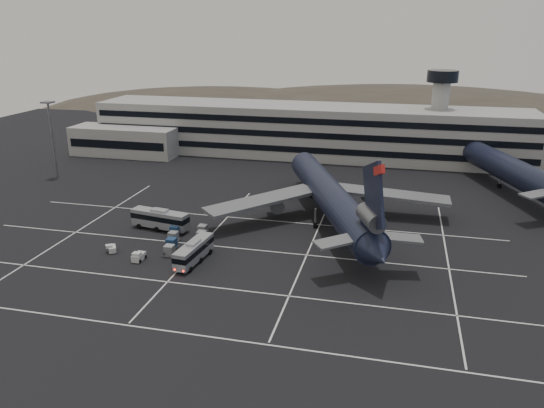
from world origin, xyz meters
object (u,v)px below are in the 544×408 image
at_px(tug_a, 138,257).
at_px(bus_far, 160,219).
at_px(uld_cluster, 186,238).
at_px(bus_near, 194,251).
at_px(trijet_main, 331,197).

bearing_deg(tug_a, bus_far, 100.75).
bearing_deg(bus_far, uld_cluster, -114.77).
relative_size(bus_near, uld_cluster, 0.74).
xyz_separation_m(tug_a, uld_cluster, (4.46, 8.51, 0.16)).
xyz_separation_m(trijet_main, bus_far, (-29.51, -10.10, -3.12)).
relative_size(bus_near, bus_far, 0.89).
bearing_deg(bus_far, trijet_main, -61.27).
distance_m(trijet_main, tug_a, 36.08).
xyz_separation_m(bus_far, uld_cluster, (6.79, -4.69, -1.26)).
height_order(trijet_main, tug_a, trijet_main).
relative_size(bus_far, uld_cluster, 0.83).
bearing_deg(bus_near, tug_a, -164.01).
distance_m(trijet_main, uld_cluster, 27.46).
xyz_separation_m(trijet_main, bus_near, (-18.50, -21.63, -3.33)).
height_order(bus_far, uld_cluster, bus_far).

